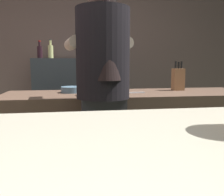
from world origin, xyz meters
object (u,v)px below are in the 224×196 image
knife_block (178,79)px  bottle_olive_oil (51,51)px  bartender (103,89)px  bottle_hot_sauce (40,52)px  chefs_knife (131,93)px  bottle_soy (89,51)px  mixing_bowl (72,90)px

knife_block → bottle_olive_oil: bearing=137.6°
bartender → bottle_hot_sauce: (-0.60, 1.62, 0.31)m
chefs_knife → bottle_hot_sauce: bottle_hot_sauce is taller
bottle_hot_sauce → bottle_soy: 0.62m
bottle_olive_oil → chefs_knife: bearing=-59.5°
knife_block → mixing_bowl: size_ratio=1.46×
knife_block → bottle_olive_oil: bottle_olive_oil is taller
chefs_knife → bottle_olive_oil: bearing=115.1°
mixing_bowl → bottle_soy: bottle_soy is taller
knife_block → bottle_hot_sauce: bearing=142.2°
bartender → knife_block: size_ratio=6.49×
bartender → bottle_hot_sauce: size_ratio=7.94×
knife_block → bottle_hot_sauce: 1.75m
bottle_hot_sauce → mixing_bowl: bearing=-69.9°
mixing_bowl → bottle_hot_sauce: size_ratio=0.84×
chefs_knife → mixing_bowl: bearing=159.7°
mixing_bowl → chefs_knife: 0.50m
bottle_soy → bottle_olive_oil: bearing=172.2°
mixing_bowl → bottle_olive_oil: size_ratio=0.75×
knife_block → bottle_olive_oil: size_ratio=1.10×
bartender → bottle_olive_oil: (-0.48, 1.69, 0.32)m
bottle_soy → bottle_hot_sauce: bearing=-179.5°
chefs_knife → bottle_hot_sauce: size_ratio=1.10×
knife_block → bottle_soy: 1.33m
chefs_knife → bottle_olive_oil: bottle_olive_oil is taller
bottle_olive_oil → mixing_bowl: bearing=-76.8°
mixing_bowl → chefs_knife: bearing=-14.9°
bottle_hot_sauce → bottle_olive_oil: (0.12, 0.07, 0.01)m
mixing_bowl → knife_block: bearing=1.7°
chefs_knife → bottle_olive_oil: (-0.76, 1.29, 0.40)m
mixing_bowl → chefs_knife: mixing_bowl is taller
bottle_hot_sauce → bottle_olive_oil: bearing=30.3°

